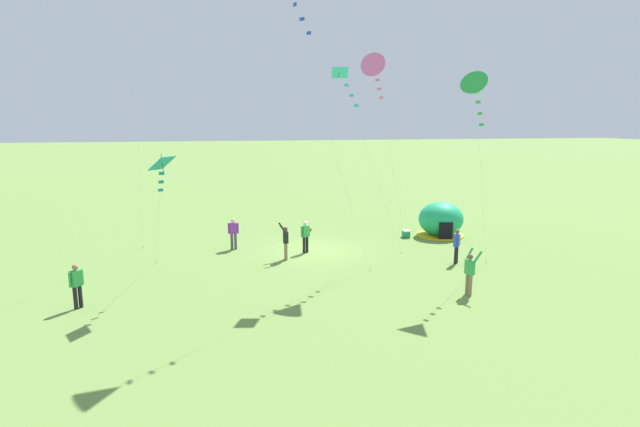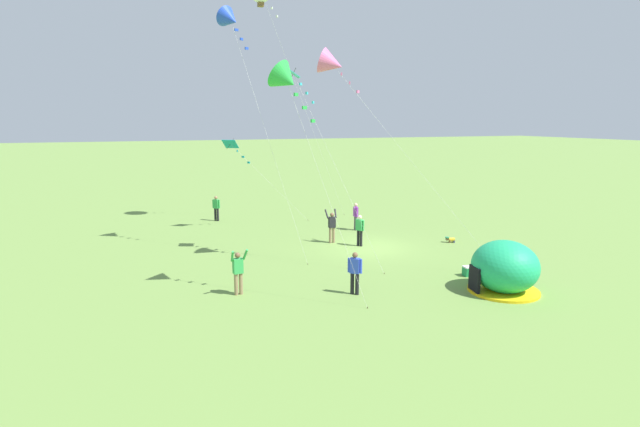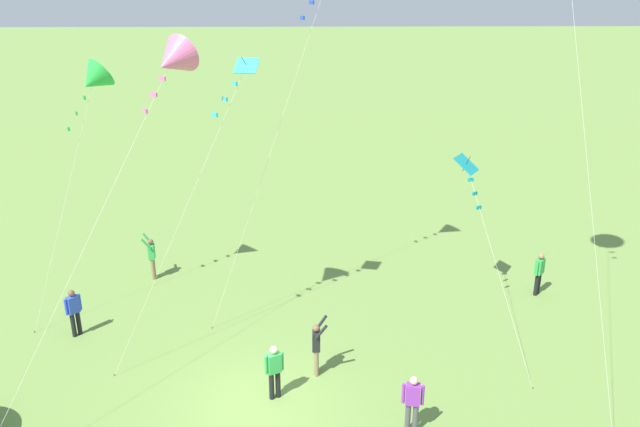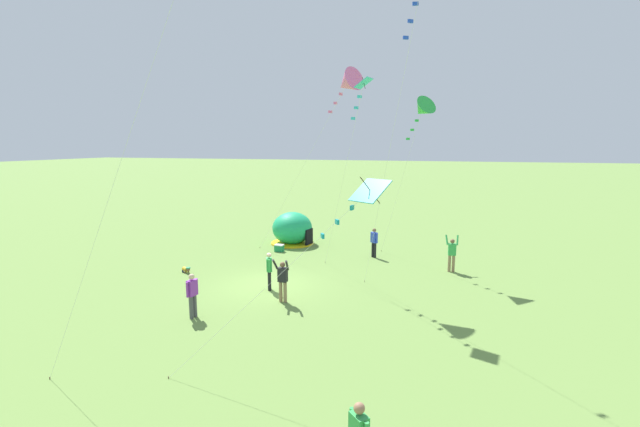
% 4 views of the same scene
% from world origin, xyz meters
% --- Properties ---
extents(ground_plane, '(300.00, 300.00, 0.00)m').
position_xyz_m(ground_plane, '(0.00, 0.00, 0.00)').
color(ground_plane, olive).
extents(person_near_tent, '(0.54, 0.38, 1.72)m').
position_xyz_m(person_near_tent, '(0.48, 0.29, 0.96)').
color(person_near_tent, black).
rests_on(person_near_tent, ground).
extents(person_with_toddler, '(0.43, 0.46, 1.72)m').
position_xyz_m(person_with_toddler, '(-6.43, 3.84, 0.96)').
color(person_with_toddler, black).
rests_on(person_with_toddler, ground).
extents(person_arms_raised, '(0.52, 0.67, 1.89)m').
position_xyz_m(person_arms_raised, '(-4.80, 8.14, 1.00)').
color(person_arms_raised, '#8C7251').
rests_on(person_arms_raised, ground).
extents(person_watching_sky, '(0.44, 0.45, 1.72)m').
position_xyz_m(person_watching_sky, '(10.29, 6.41, 0.96)').
color(person_watching_sky, black).
rests_on(person_watching_sky, ground).
extents(person_strolling, '(0.47, 0.68, 1.89)m').
position_xyz_m(person_strolling, '(1.71, 1.43, 1.00)').
color(person_strolling, '#8C7251').
rests_on(person_strolling, ground).
extents(person_far_back, '(0.58, 0.30, 1.72)m').
position_xyz_m(person_far_back, '(4.20, -1.23, 0.96)').
color(person_far_back, '#4C4C51').
rests_on(person_far_back, ground).
extents(kite_teal, '(1.65, 5.99, 5.72)m').
position_xyz_m(kite_teal, '(7.06, 5.73, 5.15)').
color(kite_teal, silver).
rests_on(kite_teal, ground).
extents(kite_green, '(3.22, 3.15, 8.96)m').
position_xyz_m(kite_green, '(-5.63, 6.33, 8.27)').
color(kite_green, silver).
rests_on(kite_green, ground).
extents(kite_cyan, '(4.60, 3.21, 9.24)m').
position_xyz_m(kite_cyan, '(-0.59, 4.12, 8.54)').
color(kite_cyan, silver).
rests_on(kite_cyan, ground).
extents(kite_pink, '(5.12, 7.46, 9.98)m').
position_xyz_m(kite_pink, '(-2.31, 3.13, 9.27)').
color(kite_pink, silver).
rests_on(kite_pink, ground).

